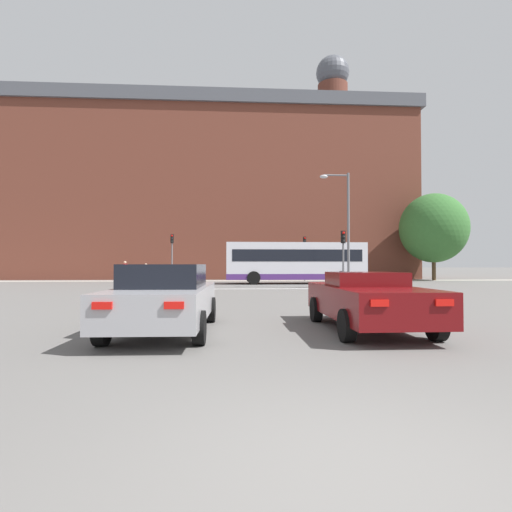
{
  "coord_description": "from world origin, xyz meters",
  "views": [
    {
      "loc": [
        -0.87,
        -2.79,
        1.49
      ],
      "look_at": [
        0.97,
        26.06,
        2.11
      ],
      "focal_mm": 28.0,
      "sensor_mm": 36.0,
      "label": 1
    }
  ],
  "objects_px": {
    "car_roadster_right": "(367,300)",
    "street_lamp_junction": "(344,218)",
    "traffic_light_near_right": "(343,249)",
    "pedestrian_waiting": "(125,269)",
    "bus_crossing_lead": "(295,262)",
    "traffic_light_far_left": "(172,250)",
    "pedestrian_walking_east": "(146,271)",
    "car_saloon_left": "(166,297)",
    "traffic_light_far_right": "(305,251)"
  },
  "relations": [
    {
      "from": "pedestrian_waiting",
      "to": "traffic_light_near_right",
      "type": "bearing_deg",
      "value": -94.54
    },
    {
      "from": "car_saloon_left",
      "to": "traffic_light_near_right",
      "type": "distance_m",
      "value": 18.37
    },
    {
      "from": "car_roadster_right",
      "to": "street_lamp_junction",
      "type": "relative_size",
      "value": 0.62
    },
    {
      "from": "pedestrian_walking_east",
      "to": "car_roadster_right",
      "type": "bearing_deg",
      "value": -60.73
    },
    {
      "from": "car_saloon_left",
      "to": "traffic_light_far_right",
      "type": "xyz_separation_m",
      "value": [
        8.24,
        27.36,
        1.98
      ]
    },
    {
      "from": "bus_crossing_lead",
      "to": "pedestrian_waiting",
      "type": "relative_size",
      "value": 5.88
    },
    {
      "from": "car_roadster_right",
      "to": "bus_crossing_lead",
      "type": "distance_m",
      "value": 21.97
    },
    {
      "from": "bus_crossing_lead",
      "to": "traffic_light_far_left",
      "type": "relative_size",
      "value": 2.53
    },
    {
      "from": "car_saloon_left",
      "to": "bus_crossing_lead",
      "type": "xyz_separation_m",
      "value": [
        6.46,
        21.86,
        0.94
      ]
    },
    {
      "from": "pedestrian_walking_east",
      "to": "street_lamp_junction",
      "type": "bearing_deg",
      "value": -32.24
    },
    {
      "from": "pedestrian_walking_east",
      "to": "pedestrian_waiting",
      "type": "bearing_deg",
      "value": 170.23
    },
    {
      "from": "street_lamp_junction",
      "to": "pedestrian_waiting",
      "type": "xyz_separation_m",
      "value": [
        -16.8,
        13.2,
        -3.31
      ]
    },
    {
      "from": "traffic_light_far_right",
      "to": "pedestrian_waiting",
      "type": "relative_size",
      "value": 2.24
    },
    {
      "from": "traffic_light_far_left",
      "to": "traffic_light_far_right",
      "type": "relative_size",
      "value": 1.04
    },
    {
      "from": "bus_crossing_lead",
      "to": "car_roadster_right",
      "type": "bearing_deg",
      "value": 174.99
    },
    {
      "from": "car_saloon_left",
      "to": "traffic_light_far_right",
      "type": "height_order",
      "value": "traffic_light_far_right"
    },
    {
      "from": "traffic_light_near_right",
      "to": "bus_crossing_lead",
      "type": "bearing_deg",
      "value": 110.68
    },
    {
      "from": "traffic_light_near_right",
      "to": "traffic_light_far_right",
      "type": "distance_m",
      "value": 11.25
    },
    {
      "from": "traffic_light_far_right",
      "to": "pedestrian_walking_east",
      "type": "xyz_separation_m",
      "value": [
        -14.53,
        0.65,
        -1.81
      ]
    },
    {
      "from": "bus_crossing_lead",
      "to": "traffic_light_near_right",
      "type": "distance_m",
      "value": 6.18
    },
    {
      "from": "traffic_light_near_right",
      "to": "pedestrian_walking_east",
      "type": "bearing_deg",
      "value": 141.46
    },
    {
      "from": "car_saloon_left",
      "to": "bus_crossing_lead",
      "type": "distance_m",
      "value": 22.82
    },
    {
      "from": "bus_crossing_lead",
      "to": "pedestrian_walking_east",
      "type": "xyz_separation_m",
      "value": [
        -12.75,
        6.15,
        -0.78
      ]
    },
    {
      "from": "car_roadster_right",
      "to": "pedestrian_walking_east",
      "type": "bearing_deg",
      "value": 111.15
    },
    {
      "from": "pedestrian_waiting",
      "to": "pedestrian_walking_east",
      "type": "height_order",
      "value": "pedestrian_waiting"
    },
    {
      "from": "car_roadster_right",
      "to": "bus_crossing_lead",
      "type": "height_order",
      "value": "bus_crossing_lead"
    },
    {
      "from": "bus_crossing_lead",
      "to": "traffic_light_near_right",
      "type": "bearing_deg",
      "value": -159.32
    },
    {
      "from": "bus_crossing_lead",
      "to": "traffic_light_far_right",
      "type": "distance_m",
      "value": 5.87
    },
    {
      "from": "traffic_light_far_left",
      "to": "street_lamp_junction",
      "type": "height_order",
      "value": "street_lamp_junction"
    },
    {
      "from": "traffic_light_near_right",
      "to": "street_lamp_junction",
      "type": "relative_size",
      "value": 0.51
    },
    {
      "from": "traffic_light_far_left",
      "to": "pedestrian_walking_east",
      "type": "xyz_separation_m",
      "value": [
        -2.46,
        0.69,
        -1.91
      ]
    },
    {
      "from": "car_saloon_left",
      "to": "pedestrian_waiting",
      "type": "height_order",
      "value": "pedestrian_waiting"
    },
    {
      "from": "traffic_light_far_right",
      "to": "street_lamp_junction",
      "type": "relative_size",
      "value": 0.56
    },
    {
      "from": "traffic_light_near_right",
      "to": "traffic_light_far_right",
      "type": "bearing_deg",
      "value": 91.98
    },
    {
      "from": "traffic_light_near_right",
      "to": "pedestrian_walking_east",
      "type": "xyz_separation_m",
      "value": [
        -14.92,
        11.88,
        -1.56
      ]
    },
    {
      "from": "car_saloon_left",
      "to": "pedestrian_walking_east",
      "type": "xyz_separation_m",
      "value": [
        -6.29,
        28.01,
        0.16
      ]
    },
    {
      "from": "traffic_light_near_right",
      "to": "pedestrian_waiting",
      "type": "height_order",
      "value": "traffic_light_near_right"
    },
    {
      "from": "car_roadster_right",
      "to": "traffic_light_near_right",
      "type": "bearing_deg",
      "value": 75.8
    },
    {
      "from": "street_lamp_junction",
      "to": "pedestrian_walking_east",
      "type": "bearing_deg",
      "value": 139.64
    },
    {
      "from": "traffic_light_far_left",
      "to": "traffic_light_far_right",
      "type": "xyz_separation_m",
      "value": [
        12.07,
        0.05,
        -0.1
      ]
    },
    {
      "from": "street_lamp_junction",
      "to": "pedestrian_waiting",
      "type": "relative_size",
      "value": 3.97
    },
    {
      "from": "traffic_light_far_right",
      "to": "pedestrian_waiting",
      "type": "xyz_separation_m",
      "value": [
        -16.57,
        1.3,
        -1.66
      ]
    },
    {
      "from": "car_roadster_right",
      "to": "traffic_light_near_right",
      "type": "xyz_separation_m",
      "value": [
        4.08,
        16.13,
        1.8
      ]
    },
    {
      "from": "traffic_light_near_right",
      "to": "pedestrian_waiting",
      "type": "distance_m",
      "value": 21.14
    },
    {
      "from": "traffic_light_far_right",
      "to": "traffic_light_near_right",
      "type": "bearing_deg",
      "value": -88.02
    },
    {
      "from": "bus_crossing_lead",
      "to": "street_lamp_junction",
      "type": "xyz_separation_m",
      "value": [
        2.01,
        -6.39,
        2.68
      ]
    },
    {
      "from": "bus_crossing_lead",
      "to": "traffic_light_far_left",
      "type": "height_order",
      "value": "traffic_light_far_left"
    },
    {
      "from": "car_roadster_right",
      "to": "pedestrian_waiting",
      "type": "xyz_separation_m",
      "value": [
        -12.87,
        28.67,
        0.39
      ]
    },
    {
      "from": "pedestrian_waiting",
      "to": "traffic_light_far_left",
      "type": "bearing_deg",
      "value": -74.74
    },
    {
      "from": "traffic_light_far_left",
      "to": "bus_crossing_lead",
      "type": "bearing_deg",
      "value": -27.93
    }
  ]
}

